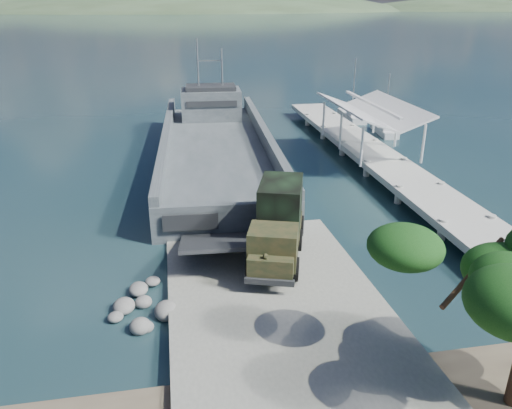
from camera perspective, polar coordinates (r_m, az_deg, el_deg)
name	(u,v)px	position (r m, az deg, el deg)	size (l,w,h in m)	color
ground	(270,294)	(25.24, 1.64, -10.13)	(1400.00, 1400.00, 0.00)	#1B3D42
boat_ramp	(275,300)	(24.28, 2.14, -10.89)	(10.00, 18.00, 0.50)	gray
shoreline_rocks	(144,300)	(25.32, -12.72, -10.63)	(3.20, 5.60, 0.90)	slate
distant_headlands	(211,11)	(583.48, -5.15, 21.13)	(1000.00, 240.00, 48.00)	#32472C
pier	(373,147)	(44.86, 13.22, 6.40)	(6.40, 44.00, 6.10)	#BBB9AF
landing_craft	(217,155)	(44.17, -4.53, 5.71)	(10.93, 36.58, 10.74)	#414A4D
military_truck	(278,222)	(27.14, 2.55, -2.07)	(4.67, 8.25, 3.67)	black
soldier	(266,276)	(24.07, 1.14, -8.22)	(0.59, 0.39, 1.62)	black
sailboat_near	(385,131)	(56.24, 14.49, 8.19)	(2.14, 5.54, 6.58)	silver
sailboat_far	(352,116)	(62.17, 10.92, 9.86)	(1.97, 6.13, 7.40)	silver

